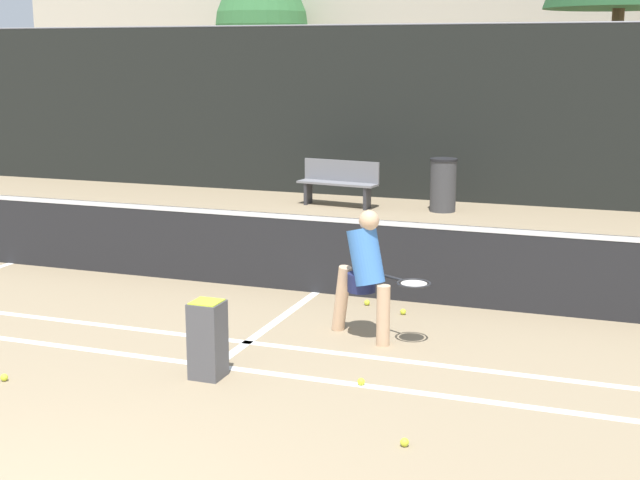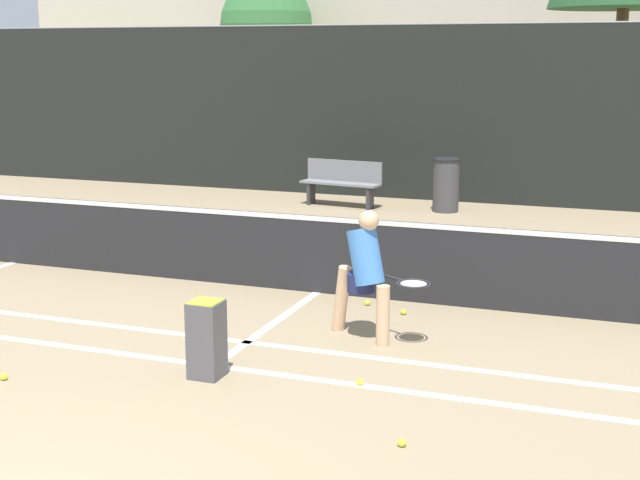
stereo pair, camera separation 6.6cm
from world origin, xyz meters
TOP-DOWN VIEW (x-y plane):
  - court_baseline_near at (0.00, 3.49)m, footprint 11.00×0.10m
  - court_service_line at (0.00, 4.22)m, footprint 8.25×0.10m
  - court_center_mark at (0.00, 4.87)m, footprint 0.10×2.76m
  - net at (0.00, 6.25)m, footprint 11.09×0.09m
  - fence_back at (0.00, 13.50)m, footprint 24.00×0.06m
  - player_practicing at (1.08, 4.75)m, footprint 1.19×0.55m
  - tennis_ball_scattered_1 at (-1.59, 2.51)m, footprint 0.07×0.07m
  - tennis_ball_scattered_2 at (2.10, 2.42)m, footprint 0.07×0.07m
  - tennis_ball_scattered_3 at (1.43, 3.49)m, footprint 0.07×0.07m
  - tennis_ball_scattered_4 at (0.75, 5.92)m, footprint 0.07×0.07m
  - tennis_ball_scattered_5 at (1.23, 5.71)m, footprint 0.07×0.07m
  - ball_hopper at (0.07, 3.22)m, footprint 0.28×0.28m
  - courtside_bench at (-1.74, 12.24)m, footprint 1.59×0.58m
  - trash_bin at (0.24, 12.33)m, footprint 0.50×0.50m
  - parked_car at (0.17, 17.23)m, footprint 1.70×4.02m
  - tree_mid at (-8.18, 23.48)m, footprint 2.97×2.97m
  - building_far at (0.00, 26.02)m, footprint 36.00×2.40m

SIDE VIEW (x-z plane):
  - court_baseline_near at x=0.00m, z-range 0.00..0.01m
  - court_service_line at x=0.00m, z-range 0.00..0.01m
  - court_center_mark at x=0.00m, z-range 0.00..0.01m
  - tennis_ball_scattered_1 at x=-1.59m, z-range 0.00..0.07m
  - tennis_ball_scattered_2 at x=2.10m, z-range 0.00..0.07m
  - tennis_ball_scattered_3 at x=1.43m, z-range 0.00..0.07m
  - tennis_ball_scattered_4 at x=0.75m, z-range 0.00..0.07m
  - tennis_ball_scattered_5 at x=1.23m, z-range 0.00..0.07m
  - ball_hopper at x=0.07m, z-range 0.02..0.73m
  - courtside_bench at x=-1.74m, z-range 0.04..0.90m
  - trash_bin at x=0.24m, z-range 0.00..0.98m
  - net at x=0.00m, z-range -0.02..1.05m
  - parked_car at x=0.17m, z-range -0.11..1.35m
  - player_practicing at x=1.08m, z-range 0.05..1.40m
  - fence_back at x=0.00m, z-range -0.01..3.40m
  - building_far at x=0.00m, z-range 0.00..5.75m
  - tree_mid at x=-8.18m, z-range 1.11..6.32m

